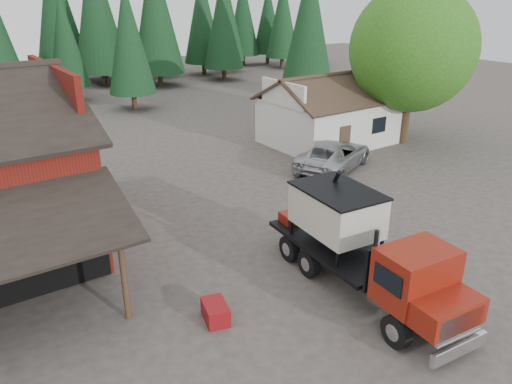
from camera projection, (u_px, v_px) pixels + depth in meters
ground at (305, 291)px, 17.34m from camera, size 120.00×120.00×0.00m
farmhouse at (330, 118)px, 33.44m from camera, size 8.60×6.42×4.65m
deciduous_tree at (413, 53)px, 31.65m from camera, size 8.00×8.00×10.20m
conifer_backdrop at (30, 94)px, 49.20m from camera, size 76.00×16.00×16.00m
near_pine_b at (128, 38)px, 41.02m from camera, size 3.96×3.96×10.40m
near_pine_c at (309, 21)px, 46.07m from camera, size 4.84×4.84×12.40m
feed_truck at (362, 245)px, 16.75m from camera, size 3.03×8.60×3.80m
silver_car at (334, 155)px, 28.72m from camera, size 6.66×5.04×1.68m
equip_box at (215, 312)px, 15.75m from camera, size 0.96×1.24×0.60m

